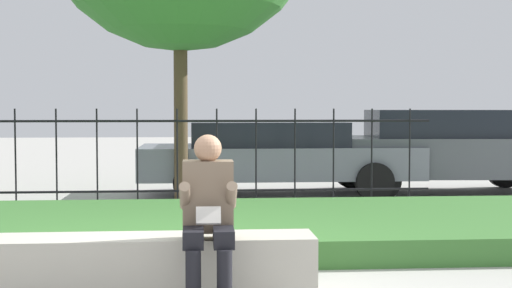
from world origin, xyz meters
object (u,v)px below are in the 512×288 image
object	(u,v)px
person_seated_reader	(208,211)
car_parked_right	(445,149)
car_parked_center	(276,155)
stone_bench	(124,269)

from	to	relation	value
person_seated_reader	car_parked_right	world-z (taller)	car_parked_right
car_parked_center	person_seated_reader	bearing A→B (deg)	-100.19
car_parked_right	person_seated_reader	bearing A→B (deg)	-118.48
car_parked_right	car_parked_center	distance (m)	2.91
car_parked_right	car_parked_center	xyz separation A→B (m)	(-2.91, 0.00, -0.08)
car_parked_right	car_parked_center	world-z (taller)	car_parked_right
stone_bench	car_parked_right	world-z (taller)	car_parked_right
stone_bench	car_parked_right	bearing A→B (deg)	52.72
car_parked_right	car_parked_center	bearing A→B (deg)	-176.38
stone_bench	car_parked_center	bearing A→B (deg)	73.46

